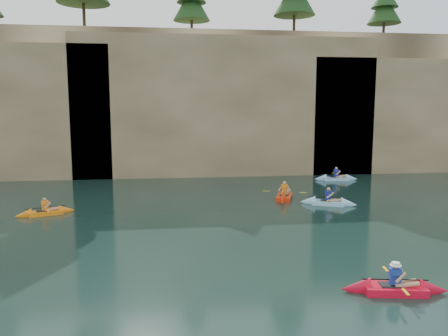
{
  "coord_description": "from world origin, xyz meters",
  "views": [
    {
      "loc": [
        -2.62,
        -12.57,
        5.48
      ],
      "look_at": [
        -0.39,
        5.14,
        3.0
      ],
      "focal_mm": 35.0,
      "sensor_mm": 36.0,
      "label": 1
    }
  ],
  "objects": [
    {
      "name": "sea_cave_center",
      "position": [
        -4.0,
        21.95,
        1.6
      ],
      "size": [
        3.5,
        1.0,
        3.2
      ],
      "primitive_type": "cube",
      "color": "black",
      "rests_on": "ground"
    },
    {
      "name": "sea_cave_east",
      "position": [
        10.0,
        21.95,
        2.25
      ],
      "size": [
        5.0,
        1.0,
        4.5
      ],
      "primitive_type": "cube",
      "color": "black",
      "rests_on": "ground"
    },
    {
      "name": "main_kayaker",
      "position": [
        3.95,
        -0.94,
        0.16
      ],
      "size": [
        3.23,
        2.14,
        1.17
      ],
      "rotation": [
        0.0,
        0.0,
        -0.17
      ],
      "color": "red",
      "rests_on": "ground"
    },
    {
      "name": "cliff_slab_center",
      "position": [
        2.0,
        22.6,
        5.7
      ],
      "size": [
        24.0,
        2.4,
        11.4
      ],
      "primitive_type": "cube",
      "color": "tan",
      "rests_on": "ground"
    },
    {
      "name": "ground",
      "position": [
        0.0,
        0.0,
        0.0
      ],
      "size": [
        160.0,
        160.0,
        0.0
      ],
      "primitive_type": "plane",
      "color": "black",
      "rests_on": "ground"
    },
    {
      "name": "kayaker_red_far",
      "position": [
        4.22,
        12.64,
        0.16
      ],
      "size": [
        2.5,
        3.71,
        1.35
      ],
      "rotation": [
        0.0,
        0.0,
        1.22
      ],
      "color": "red",
      "rests_on": "ground"
    },
    {
      "name": "kayaker_ltblue_near",
      "position": [
        6.27,
        10.73,
        0.15
      ],
      "size": [
        3.2,
        2.28,
        1.25
      ],
      "rotation": [
        0.0,
        0.0,
        -0.41
      ],
      "color": "#98DDFF",
      "rests_on": "ground"
    },
    {
      "name": "kayaker_orange",
      "position": [
        -9.02,
        10.33,
        0.14
      ],
      "size": [
        2.95,
        2.07,
        1.11
      ],
      "rotation": [
        0.0,
        0.0,
        0.4
      ],
      "color": "orange",
      "rests_on": "ground"
    },
    {
      "name": "cliff",
      "position": [
        0.0,
        30.0,
        6.0
      ],
      "size": [
        70.0,
        16.0,
        12.0
      ],
      "primitive_type": "cube",
      "color": "tan",
      "rests_on": "ground"
    },
    {
      "name": "kayaker_ltblue_mid",
      "position": [
        9.9,
        18.81,
        0.15
      ],
      "size": [
        3.36,
        2.46,
        1.26
      ],
      "rotation": [
        0.0,
        0.0,
        -0.11
      ],
      "color": "#8EC5EE",
      "rests_on": "ground"
    }
  ]
}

